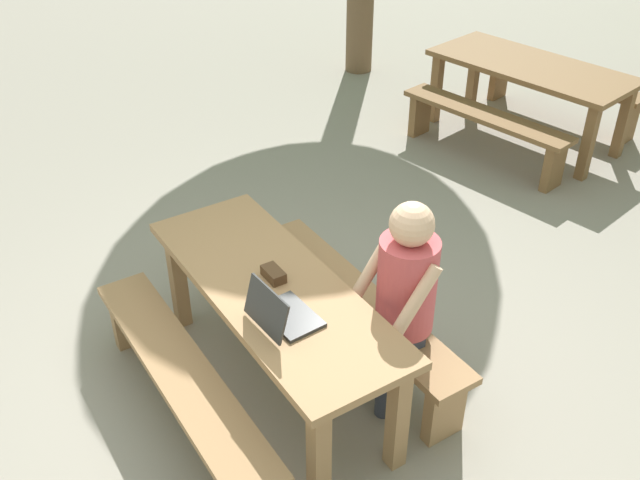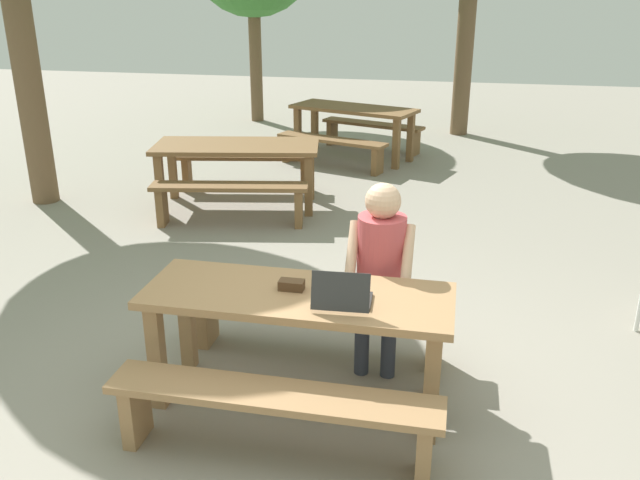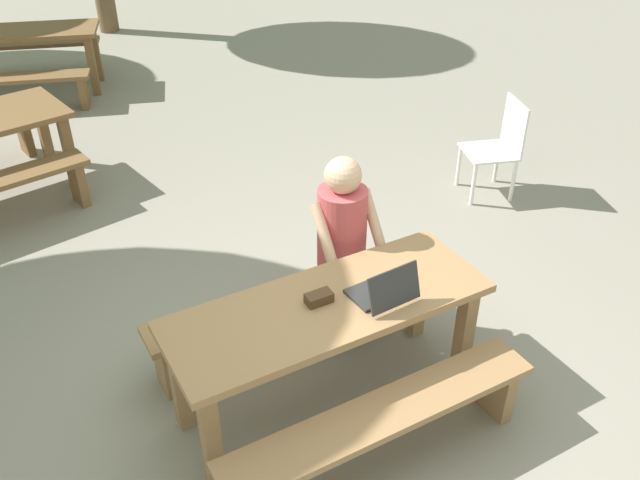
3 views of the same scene
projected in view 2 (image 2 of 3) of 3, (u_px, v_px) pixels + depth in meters
ground_plane at (299, 399)px, 4.32m from camera, size 30.00×30.00×0.00m
picnic_table_front at (298, 311)px, 4.09m from camera, size 1.87×0.68×0.76m
bench_near at (273, 408)px, 3.67m from camera, size 1.86×0.30×0.44m
bench_far at (317, 312)px, 4.72m from camera, size 1.86×0.30×0.44m
laptop at (342, 296)px, 3.86m from camera, size 0.35×0.31×0.24m
small_pouch at (292, 285)px, 4.07m from camera, size 0.15×0.08×0.06m
person_seated at (380, 262)px, 4.46m from camera, size 0.43×0.42×1.30m
picnic_table_mid at (237, 153)px, 7.78m from camera, size 2.01×1.16×0.75m
bench_mid_south at (230, 195)px, 7.27m from camera, size 1.73×0.61×0.47m
bench_mid_north at (245, 164)px, 8.51m from camera, size 1.73×0.61×0.47m
picnic_table_rear at (353, 116)px, 9.97m from camera, size 1.98×1.26×0.77m
bench_rear_south at (331, 146)px, 9.57m from camera, size 1.67×0.82×0.43m
bench_rear_north at (372, 129)px, 10.61m from camera, size 1.67×0.82×0.43m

